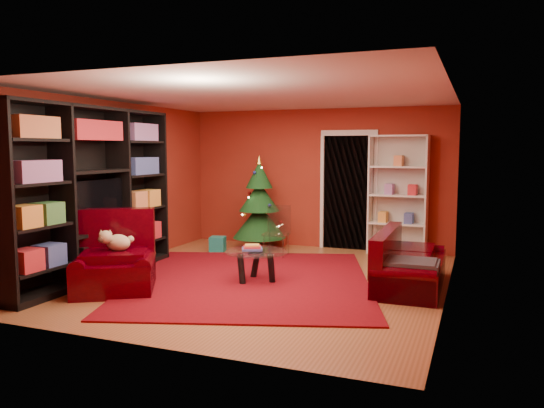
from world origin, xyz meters
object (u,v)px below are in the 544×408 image
at_px(christmas_tree, 259,204).
at_px(sofa, 411,259).
at_px(white_bookshelf, 398,195).
at_px(armchair, 114,259).
at_px(rug, 250,280).
at_px(acrylic_chair, 276,234).
at_px(dog, 118,243).
at_px(media_unit, 92,194).
at_px(coffee_table, 256,266).
at_px(gift_box_teal, 218,244).
at_px(gift_box_red, 280,240).

xyz_separation_m(christmas_tree, sofa, (2.96, -1.78, -0.46)).
height_order(white_bookshelf, armchair, white_bookshelf).
distance_m(rug, acrylic_chair, 1.74).
distance_m(dog, sofa, 3.90).
xyz_separation_m(christmas_tree, armchair, (-0.63, -3.40, -0.42)).
distance_m(christmas_tree, acrylic_chair, 0.93).
bearing_deg(dog, acrylic_chair, 36.53).
bearing_deg(armchair, media_unit, 117.91).
distance_m(rug, armchair, 1.88).
relative_size(christmas_tree, coffee_table, 2.02).
bearing_deg(dog, christmas_tree, 49.29).
relative_size(media_unit, christmas_tree, 1.82).
bearing_deg(media_unit, dog, -27.22).
distance_m(gift_box_teal, armchair, 2.92).
distance_m(media_unit, dog, 1.00).
bearing_deg(gift_box_teal, coffee_table, -49.71).
distance_m(gift_box_red, sofa, 3.52).
bearing_deg(acrylic_chair, christmas_tree, 128.61).
distance_m(christmas_tree, dog, 3.39).
xyz_separation_m(rug, dog, (-1.43, -1.07, 0.62)).
height_order(dog, acrylic_chair, acrylic_chair).
height_order(armchair, sofa, armchair).
xyz_separation_m(rug, armchair, (-1.44, -1.14, 0.41)).
height_order(rug, acrylic_chair, acrylic_chair).
relative_size(christmas_tree, gift_box_teal, 6.54).
relative_size(gift_box_red, coffee_table, 0.24).
height_order(gift_box_red, acrylic_chair, acrylic_chair).
bearing_deg(coffee_table, sofa, 14.21).
relative_size(dog, sofa, 0.22).
height_order(rug, white_bookshelf, white_bookshelf).
distance_m(armchair, dog, 0.22).
xyz_separation_m(rug, white_bookshelf, (1.65, 2.68, 1.04)).
bearing_deg(rug, coffee_table, -19.42).
distance_m(armchair, sofa, 3.94).
height_order(gift_box_teal, coffee_table, coffee_table).
relative_size(media_unit, dog, 7.99).
distance_m(gift_box_red, dog, 3.90).
xyz_separation_m(gift_box_teal, acrylic_chair, (1.18, -0.10, 0.27)).
bearing_deg(christmas_tree, coffee_table, -68.30).
distance_m(christmas_tree, gift_box_red, 0.90).
distance_m(gift_box_teal, coffee_table, 2.37).
relative_size(christmas_tree, armchair, 1.61).
relative_size(media_unit, armchair, 2.94).
height_order(christmas_tree, acrylic_chair, christmas_tree).
distance_m(rug, gift_box_red, 2.76).
bearing_deg(gift_box_red, media_unit, -114.98).
bearing_deg(white_bookshelf, gift_box_teal, -161.17).
relative_size(rug, gift_box_teal, 14.31).
xyz_separation_m(rug, gift_box_red, (-0.56, 2.70, 0.09)).
bearing_deg(gift_box_red, rug, -78.23).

